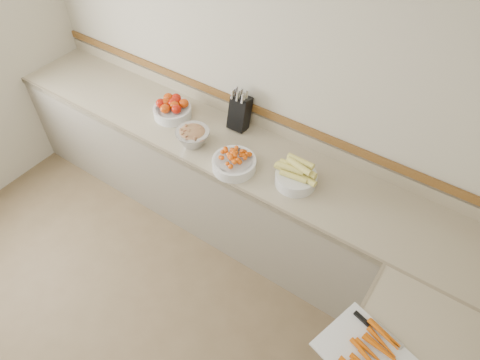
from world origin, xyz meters
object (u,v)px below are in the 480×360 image
Objects in this scene: rhubarb_bowl at (193,136)px; cherry_tomato_bowl at (234,162)px; tomato_bowl at (172,108)px; knife_block at (240,112)px; cutting_board at (368,354)px; corn_bowl at (296,176)px.

cherry_tomato_bowl is at bearing -5.88° from rhubarb_bowl.
tomato_bowl is at bearing 153.59° from rhubarb_bowl.
knife_block is at bearing 20.01° from tomato_bowl.
tomato_bowl is 2.23m from cutting_board.
tomato_bowl is (-0.51, -0.19, -0.07)m from knife_block.
cutting_board is (1.29, -0.70, -0.04)m from cherry_tomato_bowl.
cutting_board is at bearing -35.91° from knife_block.
tomato_bowl reaches higher than rhubarb_bowl.
tomato_bowl is 0.77m from cherry_tomato_bowl.
rhubarb_bowl is 1.84m from cutting_board.
tomato_bowl is at bearing 155.84° from cutting_board.
corn_bowl is (0.42, 0.12, 0.02)m from cherry_tomato_bowl.
cherry_tomato_bowl is 0.99× the size of corn_bowl.
tomato_bowl is at bearing 175.34° from corn_bowl.
knife_block is 1.11× the size of cherry_tomato_bowl.
corn_bowl is 1.19m from cutting_board.
knife_block is at bearing 156.59° from corn_bowl.
knife_block is 1.34× the size of rhubarb_bowl.
cherry_tomato_bowl is 0.59× the size of cutting_board.
tomato_bowl is 0.97× the size of corn_bowl.
corn_bowl is 1.22× the size of rhubarb_bowl.
knife_block is 0.55m from tomato_bowl.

